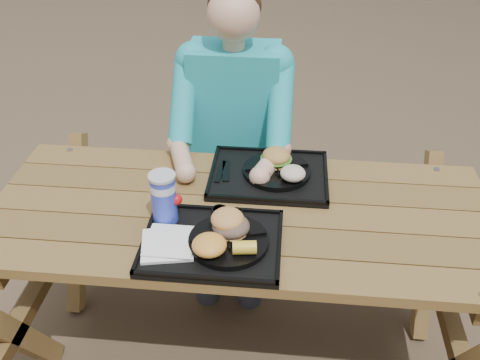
{
  "coord_description": "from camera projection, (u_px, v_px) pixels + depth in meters",
  "views": [
    {
      "loc": [
        0.15,
        -1.5,
        1.92
      ],
      "look_at": [
        0.0,
        0.0,
        0.88
      ],
      "focal_mm": 40.0,
      "sensor_mm": 36.0,
      "label": 1
    }
  ],
  "objects": [
    {
      "name": "diner",
      "position": [
        235.0,
        152.0,
        2.44
      ],
      "size": [
        0.48,
        0.84,
        1.28
      ],
      "primitive_type": null,
      "color": "teal",
      "rests_on": "ground"
    },
    {
      "name": "sandwich",
      "position": [
        231.0,
        218.0,
        1.71
      ],
      "size": [
        0.11,
        0.11,
        0.12
      ],
      "primitive_type": null,
      "color": "#DB964D",
      "rests_on": "plate_near"
    },
    {
      "name": "napkin_stack",
      "position": [
        167.0,
        244.0,
        1.71
      ],
      "size": [
        0.19,
        0.19,
        0.02
      ],
      "primitive_type": "cube",
      "rotation": [
        0.0,
        0.0,
        0.2
      ],
      "color": "white",
      "rests_on": "tray_near"
    },
    {
      "name": "cutlery_far",
      "position": [
        226.0,
        170.0,
        2.07
      ],
      "size": [
        0.04,
        0.15,
        0.01
      ],
      "primitive_type": "cube",
      "rotation": [
        0.0,
        0.0,
        0.12
      ],
      "color": "black",
      "rests_on": "tray_far"
    },
    {
      "name": "plate_near",
      "position": [
        229.0,
        241.0,
        1.72
      ],
      "size": [
        0.26,
        0.26,
        0.02
      ],
      "primitive_type": "cylinder",
      "color": "black",
      "rests_on": "tray_near"
    },
    {
      "name": "condiment_mustard",
      "position": [
        236.0,
        214.0,
        1.83
      ],
      "size": [
        0.04,
        0.04,
        0.03
      ],
      "primitive_type": "cylinder",
      "color": "gold",
      "rests_on": "tray_near"
    },
    {
      "name": "tray_near",
      "position": [
        212.0,
        244.0,
        1.74
      ],
      "size": [
        0.45,
        0.35,
        0.02
      ],
      "primitive_type": "cube",
      "color": "black",
      "rests_on": "picnic_table"
    },
    {
      "name": "tray_far",
      "position": [
        269.0,
        176.0,
        2.06
      ],
      "size": [
        0.45,
        0.35,
        0.02
      ],
      "primitive_type": "cube",
      "color": "black",
      "rests_on": "picnic_table"
    },
    {
      "name": "ground",
      "position": [
        240.0,
        346.0,
        2.33
      ],
      "size": [
        60.0,
        60.0,
        0.0
      ],
      "primitive_type": "plane",
      "color": "#999999",
      "rests_on": "ground"
    },
    {
      "name": "baked_beans",
      "position": [
        260.0,
        173.0,
        1.99
      ],
      "size": [
        0.07,
        0.07,
        0.03
      ],
      "primitive_type": "ellipsoid",
      "color": "#461B0E",
      "rests_on": "plate_far"
    },
    {
      "name": "soda_cup",
      "position": [
        164.0,
        199.0,
        1.78
      ],
      "size": [
        0.09,
        0.09,
        0.17
      ],
      "primitive_type": "cylinder",
      "color": "#1A2CC4",
      "rests_on": "tray_near"
    },
    {
      "name": "condiment_bbq",
      "position": [
        220.0,
        212.0,
        1.83
      ],
      "size": [
        0.05,
        0.05,
        0.03
      ],
      "primitive_type": "cylinder",
      "color": "black",
      "rests_on": "tray_near"
    },
    {
      "name": "plate_far",
      "position": [
        277.0,
        171.0,
        2.05
      ],
      "size": [
        0.26,
        0.26,
        0.02
      ],
      "primitive_type": "cylinder",
      "color": "black",
      "rests_on": "tray_far"
    },
    {
      "name": "burger",
      "position": [
        276.0,
        153.0,
        2.05
      ],
      "size": [
        0.11,
        0.11,
        0.1
      ],
      "primitive_type": null,
      "color": "#BA8541",
      "rests_on": "plate_far"
    },
    {
      "name": "mac_cheese",
      "position": [
        209.0,
        245.0,
        1.65
      ],
      "size": [
        0.11,
        0.11,
        0.05
      ],
      "primitive_type": "ellipsoid",
      "color": "#F5AC40",
      "rests_on": "plate_near"
    },
    {
      "name": "potato_salad",
      "position": [
        293.0,
        173.0,
        1.97
      ],
      "size": [
        0.09,
        0.09,
        0.05
      ],
      "primitive_type": "ellipsoid",
      "color": "beige",
      "rests_on": "plate_far"
    },
    {
      "name": "picnic_table",
      "position": [
        240.0,
        285.0,
        2.11
      ],
      "size": [
        1.8,
        1.49,
        0.75
      ],
      "primitive_type": null,
      "color": "#999999",
      "rests_on": "ground"
    },
    {
      "name": "corn_cob",
      "position": [
        244.0,
        248.0,
        1.64
      ],
      "size": [
        0.08,
        0.08,
        0.04
      ],
      "primitive_type": null,
      "rotation": [
        0.0,
        0.0,
        0.13
      ],
      "color": "yellow",
      "rests_on": "plate_near"
    }
  ]
}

